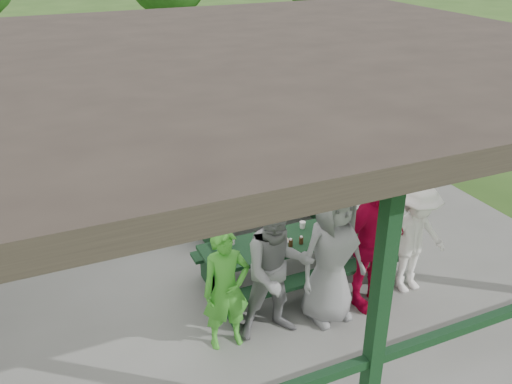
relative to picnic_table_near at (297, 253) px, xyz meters
name	(u,v)px	position (x,y,z in m)	size (l,w,h in m)	color
ground	(232,254)	(-0.55, 1.20, -0.58)	(90.00, 90.00, 0.00)	#284C17
concrete_slab	(232,252)	(-0.55, 1.20, -0.53)	(10.00, 8.00, 0.10)	slate
pavilion_structure	(228,60)	(-0.55, 1.20, 2.59)	(10.60, 8.60, 3.24)	black
picnic_table_near	(297,253)	(0.00, 0.00, 0.00)	(2.80, 1.39, 0.75)	black
picnic_table_far	(252,195)	(0.16, 2.00, -0.01)	(2.42, 1.39, 0.75)	black
table_setting	(297,235)	(-0.01, 0.01, 0.30)	(2.39, 0.45, 0.10)	white
contestant_green	(226,289)	(-1.41, -0.83, 0.33)	(0.59, 0.39, 1.63)	green
contestant_grey_left	(277,270)	(-0.76, -0.90, 0.48)	(0.93, 0.73, 1.92)	gray
contestant_grey_mid	(332,255)	(0.01, -0.89, 0.48)	(0.94, 0.61, 1.93)	gray
contestant_red	(371,242)	(0.63, -0.86, 0.50)	(1.15, 0.48, 1.97)	#A5042A
contestant_white_fedora	(414,239)	(1.40, -0.82, 0.35)	(1.09, 0.64, 1.71)	white
spectator_lblue	(165,173)	(-1.16, 2.83, 0.33)	(1.50, 0.48, 1.62)	#94B4E5
spectator_blue	(105,162)	(-2.10, 3.32, 0.50)	(0.71, 0.47, 1.96)	#4060A6
spectator_grey	(283,157)	(1.12, 2.73, 0.29)	(0.75, 0.58, 1.54)	gray
pickup_truck	(149,73)	(0.51, 10.77, 0.19)	(2.56, 5.55, 1.54)	silver
farm_trailer	(94,85)	(-1.27, 10.15, 0.16)	(4.28, 2.55, 1.49)	#1B4C99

